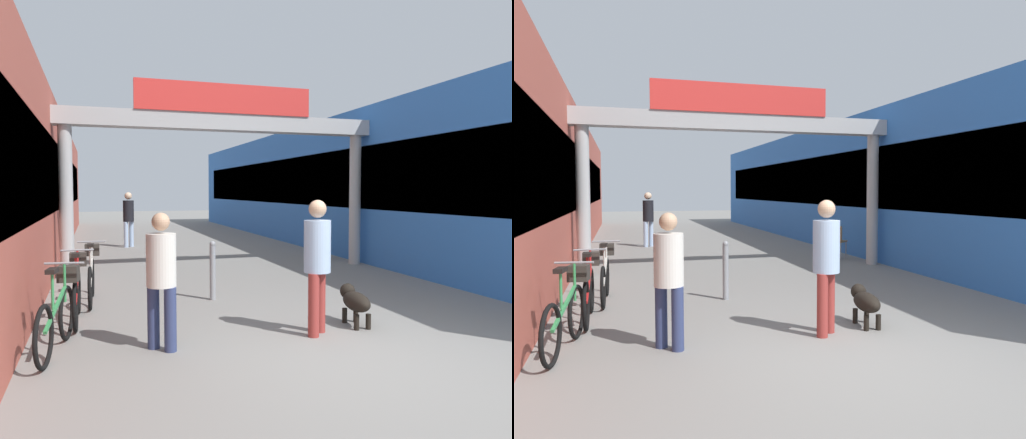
# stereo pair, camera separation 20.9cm
# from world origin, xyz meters

# --- Properties ---
(ground_plane) EXTENTS (80.00, 80.00, 0.00)m
(ground_plane) POSITION_xyz_m (0.00, 0.00, 0.00)
(ground_plane) COLOR gray
(storefront_left) EXTENTS (3.00, 26.00, 3.90)m
(storefront_left) POSITION_xyz_m (-5.09, 11.00, 1.95)
(storefront_left) COLOR #B25142
(storefront_left) RESTS_ON ground_plane
(storefront_right) EXTENTS (3.00, 26.00, 3.90)m
(storefront_right) POSITION_xyz_m (5.09, 11.00, 1.95)
(storefront_right) COLOR blue
(storefront_right) RESTS_ON ground_plane
(arcade_sign_gateway) EXTENTS (7.40, 0.47, 4.17)m
(arcade_sign_gateway) POSITION_xyz_m (0.00, 6.30, 2.96)
(arcade_sign_gateway) COLOR #B2B2B2
(arcade_sign_gateway) RESTS_ON ground_plane
(pedestrian_with_dog) EXTENTS (0.48, 0.48, 1.71)m
(pedestrian_with_dog) POSITION_xyz_m (-0.13, 1.04, 0.98)
(pedestrian_with_dog) COLOR #99332D
(pedestrian_with_dog) RESTS_ON ground_plane
(pedestrian_companion) EXTENTS (0.48, 0.48, 1.58)m
(pedestrian_companion) POSITION_xyz_m (-2.09, 1.03, 0.90)
(pedestrian_companion) COLOR navy
(pedestrian_companion) RESTS_ON ground_plane
(pedestrian_carrying_crate) EXTENTS (0.48, 0.48, 1.77)m
(pedestrian_carrying_crate) POSITION_xyz_m (-1.75, 11.83, 1.02)
(pedestrian_carrying_crate) COLOR #A5BFE0
(pedestrian_carrying_crate) RESTS_ON ground_plane
(dog_on_leash) EXTENTS (0.33, 0.73, 0.53)m
(dog_on_leash) POSITION_xyz_m (0.55, 1.29, 0.33)
(dog_on_leash) COLOR black
(dog_on_leash) RESTS_ON ground_plane
(bicycle_green_nearest) EXTENTS (0.47, 1.67, 0.98)m
(bicycle_green_nearest) POSITION_xyz_m (-3.21, 1.38, 0.44)
(bicycle_green_nearest) COLOR black
(bicycle_green_nearest) RESTS_ON ground_plane
(bicycle_red_second) EXTENTS (0.46, 1.69, 0.98)m
(bicycle_red_second) POSITION_xyz_m (-3.05, 2.72, 0.44)
(bicycle_red_second) COLOR black
(bicycle_red_second) RESTS_ON ground_plane
(bicycle_silver_third) EXTENTS (0.46, 1.69, 0.98)m
(bicycle_silver_third) POSITION_xyz_m (-2.86, 3.91, 0.44)
(bicycle_silver_third) COLOR black
(bicycle_silver_third) RESTS_ON ground_plane
(bollard_post_metal) EXTENTS (0.10, 0.10, 0.99)m
(bollard_post_metal) POSITION_xyz_m (-0.94, 3.41, 0.50)
(bollard_post_metal) COLOR gray
(bollard_post_metal) RESTS_ON ground_plane
(cafe_chair_wood_nearer) EXTENTS (0.56, 0.56, 0.89)m
(cafe_chair_wood_nearer) POSITION_xyz_m (2.88, 7.41, 0.54)
(cafe_chair_wood_nearer) COLOR gray
(cafe_chair_wood_nearer) RESTS_ON ground_plane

